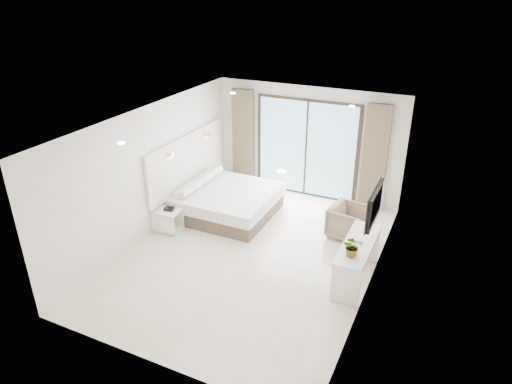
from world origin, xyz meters
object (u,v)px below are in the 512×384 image
at_px(nightstand, 168,221).
at_px(console_desk, 357,253).
at_px(armchair, 349,220).
at_px(bed, 226,201).

xyz_separation_m(nightstand, console_desk, (4.06, -0.04, 0.32)).
distance_m(nightstand, armchair, 3.81).
xyz_separation_m(console_desk, armchair, (-0.51, 1.45, -0.18)).
distance_m(bed, console_desk, 3.54).
relative_size(nightstand, console_desk, 0.34).
bearing_deg(nightstand, armchair, 18.81).
distance_m(bed, armchair, 2.79).
relative_size(console_desk, armchair, 2.12).
bearing_deg(nightstand, console_desk, -3.38).
height_order(bed, nightstand, bed).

